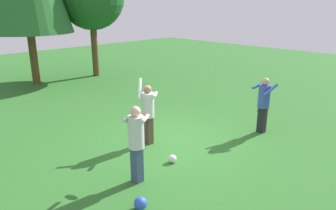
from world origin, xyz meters
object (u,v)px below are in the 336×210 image
person_thrower (148,109)px  person_bystander (264,101)px  person_catcher (136,138)px  frisbee (141,118)px  ball_white (173,159)px  ball_blue (140,203)px  ball_red (264,107)px

person_thrower → person_bystander: bearing=106.2°
person_bystander → person_catcher: bearing=4.7°
person_bystander → frisbee: size_ratio=4.60×
frisbee → ball_white: frisbee is taller
person_bystander → frisbee: person_bystander is taller
person_thrower → person_catcher: 1.96m
person_thrower → person_catcher: (-1.47, -1.30, 0.03)m
frisbee → ball_blue: size_ratio=1.42×
person_catcher → frisbee: 0.55m
person_thrower → frisbee: size_ratio=5.04×
ball_white → person_bystander: bearing=-9.1°
person_bystander → ball_blue: (-4.99, -0.35, -0.85)m
ball_blue → frisbee: bearing=48.5°
person_catcher → person_thrower: bearing=3.6°
person_catcher → person_bystander: size_ratio=1.03×
person_bystander → ball_white: person_bystander is taller
frisbee → ball_white: bearing=-17.3°
person_bystander → ball_red: bearing=-142.3°
ball_red → ball_white: bearing=-175.0°
person_bystander → ball_red: (1.92, 0.98, -0.86)m
person_thrower → person_bystander: (2.92, -1.76, 0.00)m
ball_blue → person_catcher: bearing=53.6°
ball_white → ball_red: ball_red is taller
person_catcher → ball_blue: (-0.60, -0.81, -0.89)m
person_catcher → frisbee: (0.38, 0.30, 0.26)m
ball_white → ball_red: 5.19m
ball_white → frisbee: bearing=162.7°
person_thrower → ball_white: bearing=32.6°
ball_blue → ball_red: bearing=10.9°
ball_red → person_bystander: bearing=-153.1°
person_thrower → ball_blue: (-2.07, -2.11, -0.85)m
person_catcher → ball_blue: size_ratio=6.74×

